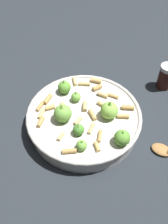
# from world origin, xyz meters

# --- Properties ---
(ground_plane) EXTENTS (2.40, 2.40, 0.00)m
(ground_plane) POSITION_xyz_m (0.00, 0.00, 0.00)
(ground_plane) COLOR #23282D
(cooking_pan) EXTENTS (0.31, 0.31, 0.11)m
(cooking_pan) POSITION_xyz_m (-0.00, -0.00, 0.03)
(cooking_pan) COLOR beige
(cooking_pan) RESTS_ON ground
(pepper_shaker) EXTENTS (0.05, 0.05, 0.08)m
(pepper_shaker) POSITION_xyz_m (0.26, -0.13, 0.04)
(pepper_shaker) COLOR #33140F
(pepper_shaker) RESTS_ON ground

